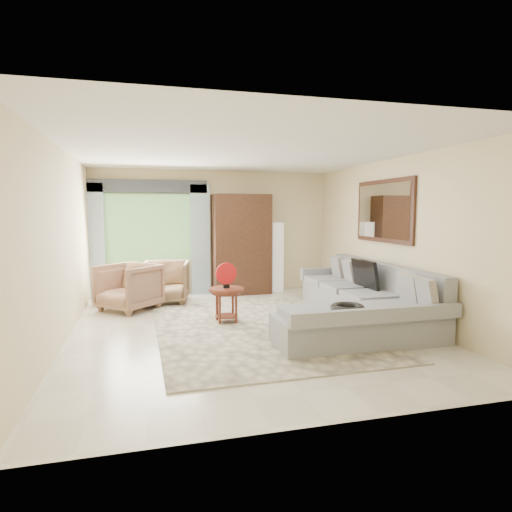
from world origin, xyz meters
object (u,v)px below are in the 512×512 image
object	(u,v)px
coffee_table	(226,305)
armchair_right	(165,282)
armoire	(241,244)
floor_lamp	(277,257)
tv_screen	(365,274)
potted_plant	(104,290)
armchair_left	(129,287)
sectional_sofa	(360,306)

from	to	relation	value
coffee_table	armchair_right	distance (m)	1.96
armchair_right	armoire	distance (m)	1.83
floor_lamp	tv_screen	bearing A→B (deg)	-75.00
potted_plant	armchair_left	bearing A→B (deg)	-51.29
tv_screen	armchair_left	xyz separation A→B (m)	(-3.78, 1.53, -0.31)
armchair_left	floor_lamp	world-z (taller)	floor_lamp
armchair_right	armoire	world-z (taller)	armoire
tv_screen	floor_lamp	xyz separation A→B (m)	(-0.70, 2.61, 0.03)
armoire	tv_screen	bearing A→B (deg)	-59.55
armchair_right	armchair_left	bearing A→B (deg)	-135.06
armchair_left	armchair_right	size ratio (longest dim) A/B	1.04
tv_screen	coffee_table	bearing A→B (deg)	174.03
armchair_left	floor_lamp	size ratio (longest dim) A/B	0.61
armchair_right	floor_lamp	distance (m)	2.52
tv_screen	armchair_right	size ratio (longest dim) A/B	0.84
armchair_right	armoire	bearing A→B (deg)	27.96
sectional_sofa	tv_screen	world-z (taller)	tv_screen
sectional_sofa	armchair_left	bearing A→B (deg)	151.95
sectional_sofa	floor_lamp	bearing A→B (deg)	98.33
armoire	floor_lamp	xyz separation A→B (m)	(0.80, 0.06, -0.30)
sectional_sofa	armchair_right	world-z (taller)	sectional_sofa
sectional_sofa	armchair_right	distance (m)	3.70
coffee_table	floor_lamp	distance (m)	2.88
armchair_right	potted_plant	size ratio (longest dim) A/B	1.57
coffee_table	armchair_right	world-z (taller)	armchair_right
tv_screen	armchair_left	world-z (taller)	tv_screen
potted_plant	floor_lamp	distance (m)	3.62
sectional_sofa	potted_plant	distance (m)	4.68
armchair_left	floor_lamp	distance (m)	3.28
sectional_sofa	potted_plant	bearing A→B (deg)	148.30
tv_screen	armchair_right	bearing A→B (deg)	147.33
coffee_table	armchair_right	size ratio (longest dim) A/B	0.63
armchair_right	sectional_sofa	bearing A→B (deg)	-30.26
sectional_sofa	coffee_table	world-z (taller)	sectional_sofa
tv_screen	armoire	distance (m)	2.98
tv_screen	coffee_table	size ratio (longest dim) A/B	1.34
sectional_sofa	coffee_table	size ratio (longest dim) A/B	6.25
potted_plant	armoire	distance (m)	2.89
tv_screen	potted_plant	bearing A→B (deg)	153.55
sectional_sofa	coffee_table	xyz separation A→B (m)	(-2.00, 0.58, 0.01)
sectional_sofa	armoire	distance (m)	3.24
armchair_right	armoire	xyz separation A→B (m)	(1.62, 0.55, 0.65)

